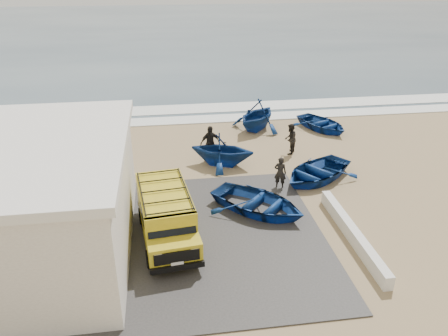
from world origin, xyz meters
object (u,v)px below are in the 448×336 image
parapet (352,234)px  fisherman_middle (290,139)px  building (11,201)px  fisherman_back (210,143)px  boat_far_left (257,115)px  boat_far_right (322,124)px  boat_near_right (316,171)px  boat_near_left (258,203)px  boat_mid_left (222,150)px  van (166,214)px  fisherman_front (280,173)px

parapet → fisherman_middle: bearing=90.5°
building → fisherman_back: (7.90, 7.40, -1.21)m
building → fisherman_back: 10.90m
boat_far_left → fisherman_back: boat_far_left is taller
boat_far_right → boat_near_right: bearing=-136.4°
boat_near_left → boat_mid_left: (-0.86, 5.00, 0.43)m
boat_mid_left → boat_near_right: bearing=-96.7°
parapet → boat_near_right: boat_near_right is taller
building → fisherman_middle: size_ratio=5.42×
van → boat_near_left: van is taller
parapet → boat_near_right: bearing=86.4°
van → fisherman_middle: bearing=39.7°
boat_far_left → boat_far_right: size_ratio=0.97×
boat_near_left → boat_mid_left: bearing=52.7°
van → fisherman_middle: van is taller
boat_near_right → fisherman_middle: (-0.40, 3.35, 0.43)m
van → boat_near_right: bearing=21.9°
boat_far_left → boat_far_right: bearing=31.1°
building → fisherman_back: building is taller
fisherman_middle → fisherman_front: bearing=7.8°
boat_near_left → boat_far_right: boat_near_left is taller
boat_near_right → fisherman_middle: bearing=151.9°
fisherman_middle → fisherman_back: 4.52m
boat_far_left → fisherman_middle: size_ratio=2.14×
boat_far_left → boat_far_right: boat_far_left is taller
boat_near_right → boat_far_left: 7.59m
boat_near_left → boat_near_right: 4.39m
fisherman_middle → boat_far_right: bearing=167.9°
boat_far_left → parapet: bearing=-45.3°
parapet → boat_far_left: bearing=94.9°
boat_far_right → van: bearing=-157.6°
boat_far_left → boat_mid_left: bearing=-80.4°
boat_far_left → boat_near_right: bearing=-39.5°
boat_near_right → boat_far_left: size_ratio=1.14×
van → fisherman_middle: 10.22m
van → fisherman_back: 7.69m
boat_near_left → boat_far_right: 11.32m
parapet → boat_mid_left: bearing=118.1°
van → boat_far_right: size_ratio=1.29×
boat_near_right → fisherman_middle: 3.40m
van → boat_near_right: size_ratio=1.16×
boat_near_right → boat_near_left: bearing=-88.0°
building → boat_far_right: 19.14m
parapet → boat_far_left: size_ratio=1.62×
boat_far_left → fisherman_back: bearing=-89.8°
parapet → van: van is taller
boat_mid_left → boat_far_right: size_ratio=0.87×
parapet → boat_near_left: boat_near_left is taller
parapet → fisherman_front: bearing=110.1°
boat_near_left → boat_far_right: (6.24, 9.44, -0.05)m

